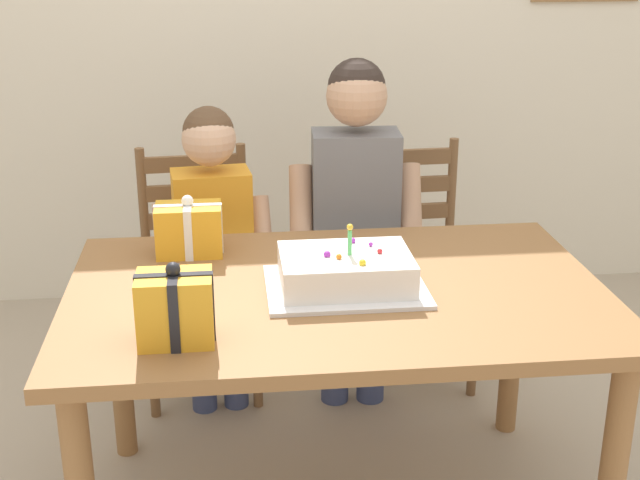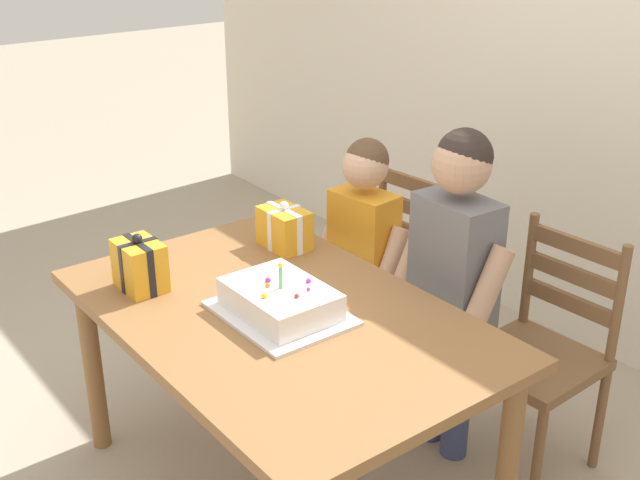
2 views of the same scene
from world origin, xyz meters
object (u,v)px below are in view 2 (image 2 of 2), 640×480
(birthday_cake, at_px, (280,301))
(chair_left, at_px, (389,274))
(gift_box_red_large, at_px, (140,265))
(child_younger, at_px, (363,245))
(dining_table, at_px, (279,336))
(child_older, at_px, (454,265))
(gift_box_beside_cake, at_px, (284,228))
(chair_right, at_px, (541,353))

(birthday_cake, relative_size, chair_left, 0.48)
(chair_left, bearing_deg, birthday_cake, -63.50)
(gift_box_red_large, relative_size, child_younger, 0.18)
(gift_box_red_large, relative_size, chair_left, 0.23)
(dining_table, height_order, child_older, child_older)
(dining_table, xyz_separation_m, chair_left, (-0.42, 0.87, -0.19))
(dining_table, bearing_deg, child_older, 77.20)
(gift_box_red_large, distance_m, child_younger, 0.96)
(dining_table, xyz_separation_m, gift_box_beside_cake, (-0.41, 0.32, 0.17))
(gift_box_beside_cake, relative_size, chair_right, 0.22)
(birthday_cake, height_order, chair_left, birthday_cake)
(chair_left, xyz_separation_m, child_older, (0.57, -0.21, 0.32))
(birthday_cake, distance_m, chair_right, 1.02)
(dining_table, distance_m, child_younger, 0.75)
(birthday_cake, xyz_separation_m, child_younger, (-0.37, 0.67, -0.11))
(chair_right, bearing_deg, gift_box_red_large, -126.03)
(gift_box_red_large, height_order, child_younger, child_younger)
(child_older, bearing_deg, chair_left, 159.67)
(dining_table, relative_size, child_younger, 1.32)
(birthday_cake, relative_size, chair_right, 0.48)
(gift_box_red_large, xyz_separation_m, chair_left, (0.01, 1.15, -0.37))
(gift_box_beside_cake, bearing_deg, gift_box_red_large, -91.20)
(gift_box_beside_cake, xyz_separation_m, child_older, (0.57, 0.34, -0.05))
(gift_box_beside_cake, relative_size, chair_left, 0.22)
(child_younger, bearing_deg, birthday_cake, -61.00)
(birthday_cake, relative_size, gift_box_beside_cake, 2.15)
(dining_table, distance_m, chair_left, 0.99)
(gift_box_red_large, distance_m, chair_left, 1.21)
(birthday_cake, relative_size, child_younger, 0.39)
(chair_right, bearing_deg, birthday_cake, -113.76)
(gift_box_red_large, bearing_deg, child_younger, 85.26)
(dining_table, xyz_separation_m, gift_box_red_large, (-0.43, -0.28, 0.18))
(dining_table, distance_m, gift_box_red_large, 0.54)
(birthday_cake, xyz_separation_m, chair_left, (-0.44, 0.88, -0.33))
(child_younger, bearing_deg, child_older, -0.04)
(chair_left, distance_m, child_younger, 0.31)
(dining_table, bearing_deg, gift_box_red_large, -146.76)
(dining_table, bearing_deg, child_younger, 117.77)
(child_older, bearing_deg, chair_right, 38.87)
(dining_table, relative_size, gift_box_red_large, 7.22)
(gift_box_red_large, xyz_separation_m, child_older, (0.58, 0.94, -0.06))
(chair_left, xyz_separation_m, chair_right, (0.83, 0.00, 0.00))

